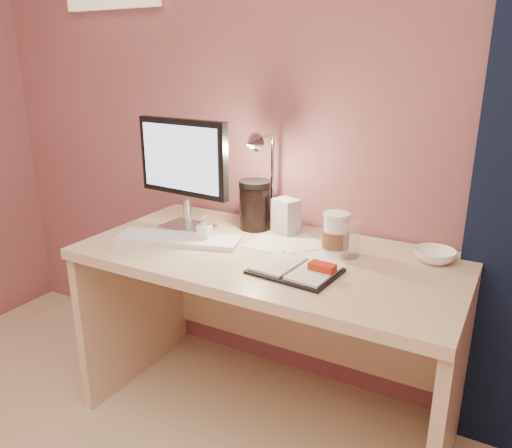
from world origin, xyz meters
The scene contains 14 objects.
desk centered at (0.00, 1.45, 0.50)m, with size 1.40×0.70×0.73m.
monitor centered at (-0.42, 1.45, 1.00)m, with size 0.43×0.17×0.46m.
keyboard centered at (-0.36, 1.31, 0.74)m, with size 0.48×0.14×0.02m, color silver.
planner centered at (0.17, 1.26, 0.74)m, with size 0.29×0.23×0.04m.
paper_a centered at (0.19, 1.40, 0.73)m, with size 0.15×0.15×0.00m, color white.
paper_b centered at (-0.04, 1.45, 0.73)m, with size 0.17×0.17×0.00m, color white.
paper_c centered at (0.06, 1.51, 0.73)m, with size 0.17×0.17×0.00m, color white.
coffee_cup centered at (0.22, 1.48, 0.80)m, with size 0.10×0.10×0.16m.
clear_cup centered at (0.27, 1.48, 0.80)m, with size 0.08×0.08×0.13m, color white.
bowl centered at (0.55, 1.58, 0.75)m, with size 0.14×0.14×0.04m, color white.
lotion_bottle centered at (-0.27, 1.36, 0.78)m, with size 0.05×0.05×0.11m, color white.
dark_jar centered at (-0.18, 1.60, 0.82)m, with size 0.13×0.13×0.18m, color black.
product_box centered at (-0.04, 1.60, 0.80)m, with size 0.10×0.08×0.14m, color #B8B8B4.
desk_lamp centered at (-0.14, 1.58, 0.99)m, with size 0.10×0.25×0.41m.
Camera 1 is at (0.79, -0.14, 1.40)m, focal length 35.00 mm.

